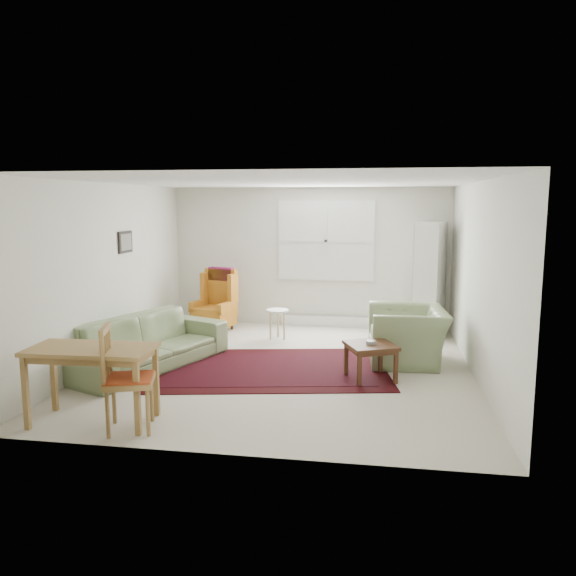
# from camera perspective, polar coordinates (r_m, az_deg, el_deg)

# --- Properties ---
(room) EXTENTS (5.04, 5.54, 2.51)m
(room) POSITION_cam_1_polar(r_m,az_deg,el_deg) (7.70, 0.03, 1.42)
(room) COLOR beige
(room) RESTS_ON ground
(rug) EXTENTS (3.46, 2.56, 0.03)m
(rug) POSITION_cam_1_polar(r_m,az_deg,el_deg) (7.67, -1.98, -8.12)
(rug) COLOR black
(rug) RESTS_ON ground
(sofa) EXTENTS (1.75, 2.56, 0.96)m
(sofa) POSITION_cam_1_polar(r_m,az_deg,el_deg) (7.87, -14.11, -4.43)
(sofa) COLOR #75875A
(sofa) RESTS_ON ground
(armchair) EXTENTS (1.11, 1.24, 0.92)m
(armchair) POSITION_cam_1_polar(r_m,az_deg,el_deg) (8.08, 12.05, -4.17)
(armchair) COLOR #75875A
(armchair) RESTS_ON ground
(wingback_chair) EXTENTS (0.77, 0.80, 1.09)m
(wingback_chair) POSITION_cam_1_polar(r_m,az_deg,el_deg) (9.86, -7.58, -1.22)
(wingback_chair) COLOR #B86E1C
(wingback_chair) RESTS_ON ground
(coffee_table) EXTENTS (0.75, 0.75, 0.47)m
(coffee_table) POSITION_cam_1_polar(r_m,az_deg,el_deg) (7.25, 8.37, -7.39)
(coffee_table) COLOR #492816
(coffee_table) RESTS_ON ground
(stool) EXTENTS (0.48, 0.48, 0.49)m
(stool) POSITION_cam_1_polar(r_m,az_deg,el_deg) (9.27, -1.07, -3.67)
(stool) COLOR white
(stool) RESTS_ON ground
(cabinet) EXTENTS (0.61, 0.85, 1.91)m
(cabinet) POSITION_cam_1_polar(r_m,az_deg,el_deg) (9.70, 14.22, 0.86)
(cabinet) COLOR silver
(cabinet) RESTS_ON ground
(desk) EXTENTS (1.27, 0.67, 0.79)m
(desk) POSITION_cam_1_polar(r_m,az_deg,el_deg) (6.11, -19.20, -9.29)
(desk) COLOR olive
(desk) RESTS_ON ground
(desk_chair) EXTENTS (0.58, 0.58, 1.06)m
(desk_chair) POSITION_cam_1_polar(r_m,az_deg,el_deg) (5.78, -15.83, -8.79)
(desk_chair) COLOR olive
(desk_chair) RESTS_ON ground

